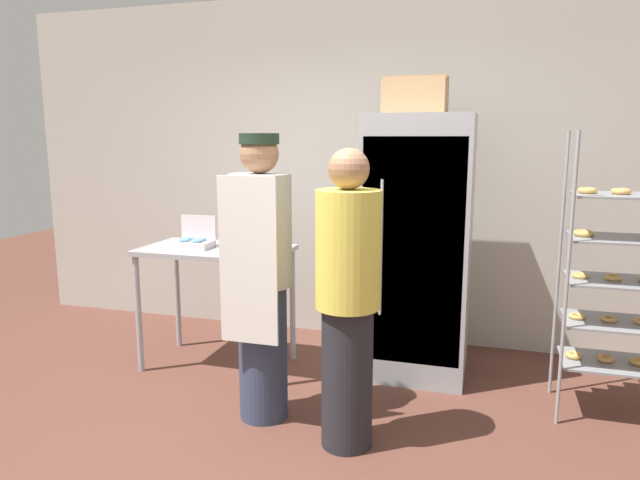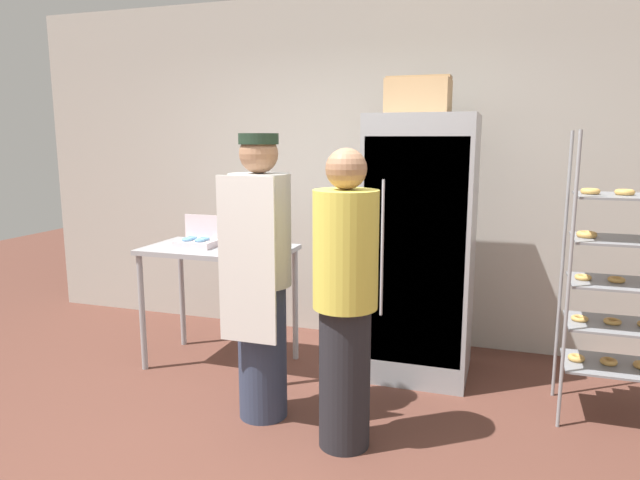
{
  "view_description": "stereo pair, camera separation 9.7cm",
  "coord_description": "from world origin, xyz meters",
  "px_view_note": "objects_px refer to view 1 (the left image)",
  "views": [
    {
      "loc": [
        1.08,
        -2.58,
        1.72
      ],
      "look_at": [
        0.07,
        0.78,
        1.09
      ],
      "focal_mm": 32.0,
      "sensor_mm": 36.0,
      "label": 1
    },
    {
      "loc": [
        1.18,
        -2.55,
        1.72
      ],
      "look_at": [
        0.07,
        0.78,
        1.09
      ],
      "focal_mm": 32.0,
      "sensor_mm": 36.0,
      "label": 2
    }
  ],
  "objects_px": {
    "person_customer": "(348,300)",
    "cardboard_storage_box": "(416,97)",
    "refrigerator": "(418,247)",
    "donut_box": "(193,242)",
    "person_baker": "(261,275)",
    "blender_pitcher": "(232,230)",
    "baking_rack": "(613,279)"
  },
  "relations": [
    {
      "from": "donut_box",
      "to": "cardboard_storage_box",
      "type": "distance_m",
      "value": 1.93
    },
    {
      "from": "refrigerator",
      "to": "baking_rack",
      "type": "height_order",
      "value": "refrigerator"
    },
    {
      "from": "refrigerator",
      "to": "donut_box",
      "type": "height_order",
      "value": "refrigerator"
    },
    {
      "from": "baking_rack",
      "to": "cardboard_storage_box",
      "type": "relative_size",
      "value": 3.98
    },
    {
      "from": "person_customer",
      "to": "refrigerator",
      "type": "bearing_deg",
      "value": 78.78
    },
    {
      "from": "blender_pitcher",
      "to": "cardboard_storage_box",
      "type": "distance_m",
      "value": 1.64
    },
    {
      "from": "refrigerator",
      "to": "baking_rack",
      "type": "distance_m",
      "value": 1.28
    },
    {
      "from": "cardboard_storage_box",
      "to": "person_customer",
      "type": "height_order",
      "value": "cardboard_storage_box"
    },
    {
      "from": "person_baker",
      "to": "baking_rack",
      "type": "bearing_deg",
      "value": 17.66
    },
    {
      "from": "refrigerator",
      "to": "person_baker",
      "type": "distance_m",
      "value": 1.28
    },
    {
      "from": "blender_pitcher",
      "to": "refrigerator",
      "type": "bearing_deg",
      "value": 12.05
    },
    {
      "from": "refrigerator",
      "to": "cardboard_storage_box",
      "type": "bearing_deg",
      "value": 122.26
    },
    {
      "from": "baking_rack",
      "to": "person_baker",
      "type": "relative_size",
      "value": 1.01
    },
    {
      "from": "baking_rack",
      "to": "person_baker",
      "type": "distance_m",
      "value": 2.14
    },
    {
      "from": "person_customer",
      "to": "blender_pitcher",
      "type": "bearing_deg",
      "value": 141.37
    },
    {
      "from": "person_customer",
      "to": "cardboard_storage_box",
      "type": "bearing_deg",
      "value": 82.19
    },
    {
      "from": "refrigerator",
      "to": "donut_box",
      "type": "distance_m",
      "value": 1.66
    },
    {
      "from": "blender_pitcher",
      "to": "person_customer",
      "type": "distance_m",
      "value": 1.43
    },
    {
      "from": "person_baker",
      "to": "person_customer",
      "type": "relative_size",
      "value": 1.05
    },
    {
      "from": "refrigerator",
      "to": "blender_pitcher",
      "type": "distance_m",
      "value": 1.37
    },
    {
      "from": "baking_rack",
      "to": "person_customer",
      "type": "relative_size",
      "value": 1.06
    },
    {
      "from": "baking_rack",
      "to": "blender_pitcher",
      "type": "distance_m",
      "value": 2.57
    },
    {
      "from": "refrigerator",
      "to": "person_customer",
      "type": "distance_m",
      "value": 1.19
    },
    {
      "from": "person_baker",
      "to": "blender_pitcher",
      "type": "bearing_deg",
      "value": 126.53
    },
    {
      "from": "cardboard_storage_box",
      "to": "person_baker",
      "type": "bearing_deg",
      "value": -124.72
    },
    {
      "from": "cardboard_storage_box",
      "to": "person_customer",
      "type": "relative_size",
      "value": 0.27
    },
    {
      "from": "person_baker",
      "to": "refrigerator",
      "type": "bearing_deg",
      "value": 50.75
    },
    {
      "from": "donut_box",
      "to": "person_baker",
      "type": "relative_size",
      "value": 0.17
    },
    {
      "from": "refrigerator",
      "to": "person_baker",
      "type": "bearing_deg",
      "value": -129.25
    },
    {
      "from": "baking_rack",
      "to": "refrigerator",
      "type": "bearing_deg",
      "value": 164.32
    },
    {
      "from": "person_baker",
      "to": "person_customer",
      "type": "bearing_deg",
      "value": -16.74
    },
    {
      "from": "refrigerator",
      "to": "blender_pitcher",
      "type": "relative_size",
      "value": 6.36
    }
  ]
}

